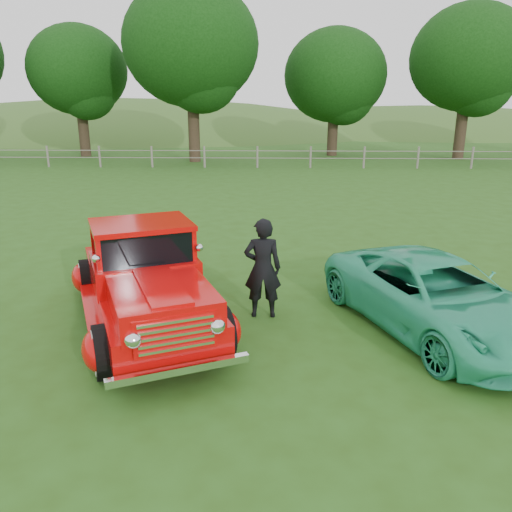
{
  "coord_description": "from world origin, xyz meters",
  "views": [
    {
      "loc": [
        0.82,
        -6.52,
        3.59
      ],
      "look_at": [
        0.58,
        1.2,
        1.2
      ],
      "focal_mm": 35.0,
      "sensor_mm": 36.0,
      "label": 1
    }
  ],
  "objects_px": {
    "man": "(263,268)",
    "tree_mid_west": "(78,71)",
    "tree_near_west": "(191,45)",
    "tree_near_east": "(335,76)",
    "teal_sedan": "(436,296)",
    "red_pickup": "(144,279)",
    "tree_mid_east": "(469,58)"
  },
  "relations": [
    {
      "from": "man",
      "to": "tree_mid_west",
      "type": "bearing_deg",
      "value": -66.65
    },
    {
      "from": "tree_near_west",
      "to": "man",
      "type": "relative_size",
      "value": 5.95
    },
    {
      "from": "man",
      "to": "tree_near_east",
      "type": "bearing_deg",
      "value": -101.18
    },
    {
      "from": "teal_sedan",
      "to": "tree_near_east",
      "type": "bearing_deg",
      "value": 64.88
    },
    {
      "from": "tree_mid_west",
      "to": "teal_sedan",
      "type": "relative_size",
      "value": 1.95
    },
    {
      "from": "teal_sedan",
      "to": "man",
      "type": "xyz_separation_m",
      "value": [
        -2.8,
        0.49,
        0.27
      ]
    },
    {
      "from": "red_pickup",
      "to": "teal_sedan",
      "type": "bearing_deg",
      "value": -24.68
    },
    {
      "from": "tree_near_east",
      "to": "man",
      "type": "height_order",
      "value": "tree_near_east"
    },
    {
      "from": "tree_mid_west",
      "to": "red_pickup",
      "type": "xyz_separation_m",
      "value": [
        10.74,
        -26.86,
        -4.75
      ]
    },
    {
      "from": "tree_mid_east",
      "to": "red_pickup",
      "type": "height_order",
      "value": "tree_mid_east"
    },
    {
      "from": "tree_near_east",
      "to": "tree_mid_east",
      "type": "xyz_separation_m",
      "value": [
        8.0,
        -2.0,
        0.93
      ]
    },
    {
      "from": "tree_near_west",
      "to": "red_pickup",
      "type": "bearing_deg",
      "value": -83.46
    },
    {
      "from": "man",
      "to": "red_pickup",
      "type": "bearing_deg",
      "value": 9.19
    },
    {
      "from": "tree_mid_east",
      "to": "teal_sedan",
      "type": "distance_m",
      "value": 28.21
    },
    {
      "from": "tree_near_west",
      "to": "teal_sedan",
      "type": "bearing_deg",
      "value": -72.66
    },
    {
      "from": "tree_mid_west",
      "to": "man",
      "type": "bearing_deg",
      "value": -64.41
    },
    {
      "from": "tree_near_east",
      "to": "man",
      "type": "xyz_separation_m",
      "value": [
        -4.32,
        -27.47,
        -4.37
      ]
    },
    {
      "from": "teal_sedan",
      "to": "red_pickup",
      "type": "bearing_deg",
      "value": 156.85
    },
    {
      "from": "tree_near_east",
      "to": "tree_mid_east",
      "type": "height_order",
      "value": "tree_mid_east"
    },
    {
      "from": "tree_near_east",
      "to": "teal_sedan",
      "type": "relative_size",
      "value": 1.92
    },
    {
      "from": "tree_near_west",
      "to": "tree_mid_east",
      "type": "bearing_deg",
      "value": 6.71
    },
    {
      "from": "tree_mid_east",
      "to": "red_pickup",
      "type": "relative_size",
      "value": 1.79
    },
    {
      "from": "tree_mid_east",
      "to": "red_pickup",
      "type": "bearing_deg",
      "value": -118.88
    },
    {
      "from": "man",
      "to": "tree_near_west",
      "type": "bearing_deg",
      "value": -80.96
    },
    {
      "from": "tree_near_west",
      "to": "man",
      "type": "xyz_separation_m",
      "value": [
        4.68,
        -23.47,
        -5.92
      ]
    },
    {
      "from": "tree_mid_west",
      "to": "teal_sedan",
      "type": "xyz_separation_m",
      "value": [
        15.48,
        -26.96,
        -4.95
      ]
    },
    {
      "from": "tree_mid_west",
      "to": "tree_near_west",
      "type": "height_order",
      "value": "tree_near_west"
    },
    {
      "from": "tree_near_east",
      "to": "man",
      "type": "distance_m",
      "value": 28.15
    },
    {
      "from": "tree_mid_west",
      "to": "red_pickup",
      "type": "relative_size",
      "value": 1.61
    },
    {
      "from": "tree_mid_east",
      "to": "red_pickup",
      "type": "xyz_separation_m",
      "value": [
        -14.26,
        -25.86,
        -5.38
      ]
    },
    {
      "from": "tree_near_west",
      "to": "red_pickup",
      "type": "height_order",
      "value": "tree_near_west"
    },
    {
      "from": "tree_mid_west",
      "to": "man",
      "type": "height_order",
      "value": "tree_mid_west"
    }
  ]
}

